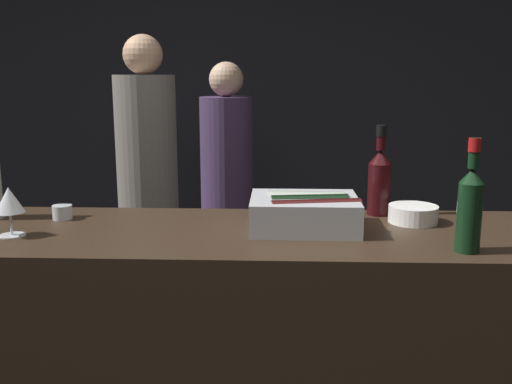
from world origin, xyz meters
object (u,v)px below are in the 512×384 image
(ice_bin_with_bottles, at_px, (306,211))
(bowl_white, at_px, (413,213))
(wine_glass, at_px, (9,202))
(person_in_hoodie, at_px, (148,181))
(red_wine_bottle_burgundy, at_px, (470,205))
(person_blond_tee, at_px, (227,181))
(red_wine_bottle_black_foil, at_px, (379,179))
(candle_votive, at_px, (62,212))

(ice_bin_with_bottles, xyz_separation_m, bowl_white, (0.37, 0.09, -0.03))
(wine_glass, bearing_deg, person_in_hoodie, 85.87)
(red_wine_bottle_burgundy, xyz_separation_m, person_in_hoodie, (-1.25, 1.50, -0.22))
(ice_bin_with_bottles, distance_m, person_blond_tee, 1.78)
(ice_bin_with_bottles, height_order, bowl_white, ice_bin_with_bottles)
(red_wine_bottle_burgundy, bearing_deg, person_in_hoodie, 129.87)
(person_in_hoodie, bearing_deg, red_wine_bottle_burgundy, -84.01)
(wine_glass, relative_size, red_wine_bottle_black_foil, 0.48)
(red_wine_bottle_black_foil, relative_size, person_blond_tee, 0.19)
(person_blond_tee, bearing_deg, ice_bin_with_bottles, -113.79)
(candle_votive, xyz_separation_m, red_wine_bottle_burgundy, (1.28, -0.32, 0.11))
(red_wine_bottle_burgundy, bearing_deg, bowl_white, 103.51)
(red_wine_bottle_black_foil, height_order, red_wine_bottle_burgundy, red_wine_bottle_burgundy)
(wine_glass, relative_size, person_blond_tee, 0.09)
(red_wine_bottle_black_foil, height_order, person_in_hoodie, person_in_hoodie)
(bowl_white, height_order, candle_votive, bowl_white)
(person_blond_tee, bearing_deg, candle_votive, -141.85)
(ice_bin_with_bottles, bearing_deg, bowl_white, 14.54)
(candle_votive, relative_size, red_wine_bottle_black_foil, 0.21)
(bowl_white, relative_size, person_in_hoodie, 0.09)
(bowl_white, distance_m, red_wine_bottle_black_foil, 0.18)
(wine_glass, relative_size, candle_votive, 2.30)
(bowl_white, distance_m, red_wine_bottle_burgundy, 0.35)
(candle_votive, height_order, red_wine_bottle_black_foil, red_wine_bottle_black_foil)
(ice_bin_with_bottles, distance_m, bowl_white, 0.38)
(red_wine_bottle_burgundy, bearing_deg, person_blond_tee, 113.70)
(ice_bin_with_bottles, distance_m, red_wine_bottle_burgundy, 0.50)
(ice_bin_with_bottles, height_order, person_in_hoodie, person_in_hoodie)
(bowl_white, bearing_deg, ice_bin_with_bottles, -165.46)
(bowl_white, height_order, red_wine_bottle_black_foil, red_wine_bottle_black_foil)
(bowl_white, distance_m, candle_votive, 1.20)
(wine_glass, xyz_separation_m, candle_votive, (0.08, 0.22, -0.08))
(wine_glass, height_order, red_wine_bottle_black_foil, red_wine_bottle_black_foil)
(wine_glass, bearing_deg, person_blond_tee, 74.78)
(candle_votive, height_order, red_wine_bottle_burgundy, red_wine_bottle_burgundy)
(ice_bin_with_bottles, relative_size, person_blond_tee, 0.21)
(red_wine_bottle_black_foil, bearing_deg, ice_bin_with_bottles, -143.00)
(ice_bin_with_bottles, bearing_deg, wine_glass, -172.27)
(person_blond_tee, bearing_deg, red_wine_bottle_black_foil, -103.18)
(bowl_white, height_order, wine_glass, wine_glass)
(wine_glass, xyz_separation_m, person_blond_tee, (0.50, 1.84, -0.27))
(red_wine_bottle_black_foil, xyz_separation_m, red_wine_bottle_burgundy, (0.18, -0.43, 0.00))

